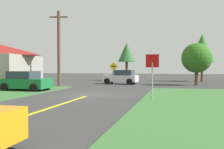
{
  "coord_description": "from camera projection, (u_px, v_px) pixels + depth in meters",
  "views": [
    {
      "loc": [
        5.81,
        -17.55,
        1.95
      ],
      "look_at": [
        0.69,
        3.54,
        1.34
      ],
      "focal_mm": 42.07,
      "sensor_mm": 36.0,
      "label": 1
    }
  ],
  "objects": [
    {
      "name": "oak_tree_right",
      "position": [
        127.0,
        53.0,
        37.73
      ],
      "size": [
        2.51,
        2.51,
        5.48
      ],
      "color": "brown",
      "rests_on": "ground"
    },
    {
      "name": "utility_pole_mid",
      "position": [
        59.0,
        48.0,
        25.76
      ],
      "size": [
        1.79,
        0.47,
        7.45
      ],
      "color": "brown",
      "rests_on": "ground"
    },
    {
      "name": "parked_car_near_building",
      "position": [
        25.0,
        81.0,
        21.21
      ],
      "size": [
        3.97,
        2.24,
        1.62
      ],
      "rotation": [
        0.0,
        0.0,
        -0.05
      ],
      "color": "#196B33",
      "rests_on": "ground"
    },
    {
      "name": "pine_tree_center",
      "position": [
        202.0,
        48.0,
        35.42
      ],
      "size": [
        3.42,
        3.42,
        6.42
      ],
      "color": "brown",
      "rests_on": "ground"
    },
    {
      "name": "ground_plane",
      "position": [
        91.0,
        95.0,
        18.48
      ],
      "size": [
        120.0,
        120.0,
        0.0
      ],
      "primitive_type": "plane",
      "color": "#373737"
    },
    {
      "name": "direction_sign",
      "position": [
        114.0,
        71.0,
        27.27
      ],
      "size": [
        0.91,
        0.08,
        2.48
      ],
      "color": "slate",
      "rests_on": "ground"
    },
    {
      "name": "oak_tree_left",
      "position": [
        197.0,
        58.0,
        27.98
      ],
      "size": [
        3.2,
        3.2,
        4.52
      ],
      "color": "brown",
      "rests_on": "ground"
    },
    {
      "name": "lane_stripe_center",
      "position": [
        29.0,
        115.0,
        10.7
      ],
      "size": [
        0.2,
        14.0,
        0.01
      ],
      "primitive_type": "cube",
      "color": "yellow",
      "rests_on": "ground"
    },
    {
      "name": "stop_sign",
      "position": [
        152.0,
        68.0,
        15.16
      ],
      "size": [
        0.76,
        0.07,
        2.69
      ],
      "rotation": [
        0.0,
        0.0,
        3.16
      ],
      "color": "#9EA0A8",
      "rests_on": "ground"
    },
    {
      "name": "car_approaching_junction",
      "position": [
        121.0,
        77.0,
        30.1
      ],
      "size": [
        4.06,
        2.28,
        1.62
      ],
      "rotation": [
        0.0,
        0.0,
        3.04
      ],
      "color": "silver",
      "rests_on": "ground"
    }
  ]
}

